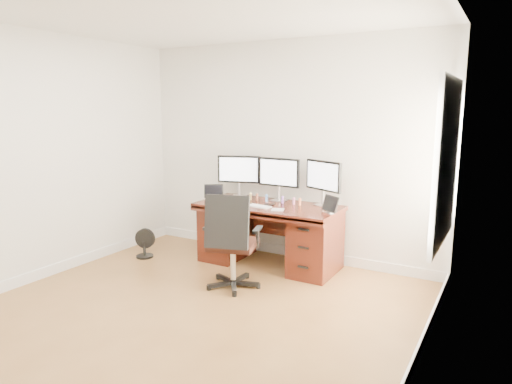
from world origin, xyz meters
The scene contains 21 objects.
ground centered at (0.00, 0.00, 0.00)m, with size 4.50×4.50×0.00m, color brown.
back_wall centered at (0.00, 2.25, 1.35)m, with size 4.00×0.10×2.70m, color white.
right_wall centered at (2.00, 0.11, 1.35)m, with size 0.10×4.50×2.70m.
desk centered at (0.00, 1.83, 0.40)m, with size 1.70×0.80×0.75m.
office_chair centered at (0.01, 0.96, 0.34)m, with size 0.68×0.68×1.03m.
floor_fan centered at (-1.51, 1.27, 0.18)m, with size 0.26×0.22×0.37m.
monitor_left centered at (-0.58, 2.07, 1.09)m, with size 0.53×0.20×0.53m.
monitor_center centered at (0.00, 2.07, 1.09)m, with size 0.55×0.15×0.53m.
monitor_right centered at (0.58, 2.07, 1.09)m, with size 0.51×0.27×0.53m.
tablet_left centered at (-0.76, 1.75, 0.84)m, with size 0.24×0.19×0.19m.
tablet_right centered at (0.79, 1.75, 0.84)m, with size 0.24×0.19×0.19m.
keyboard centered at (-0.03, 1.63, 0.76)m, with size 0.28×0.12×0.01m, color white.
trackpad centered at (0.23, 1.59, 0.76)m, with size 0.14×0.14×0.01m, color silver.
drawing_tablet centered at (-0.26, 1.66, 0.76)m, with size 0.22×0.14×0.01m, color black.
phone centered at (0.02, 1.79, 0.76)m, with size 0.12×0.06×0.01m, color black.
figurine_yellow centered at (-0.33, 1.95, 0.80)m, with size 0.04×0.04×0.09m.
figurine_brown centered at (-0.24, 1.95, 0.80)m, with size 0.04×0.04×0.09m.
figurine_blue centered at (-0.11, 1.95, 0.80)m, with size 0.04×0.04×0.09m.
figurine_purple centered at (0.11, 1.95, 0.80)m, with size 0.04×0.04×0.09m.
figurine_pink centered at (0.26, 1.95, 0.80)m, with size 0.04×0.04×0.09m.
figurine_orange centered at (0.34, 1.95, 0.80)m, with size 0.04×0.04×0.09m.
Camera 1 is at (2.49, -2.88, 1.87)m, focal length 32.00 mm.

